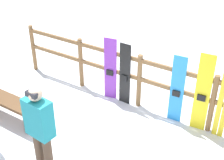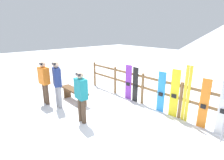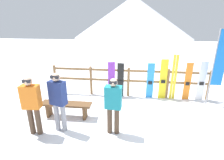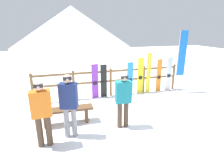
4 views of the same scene
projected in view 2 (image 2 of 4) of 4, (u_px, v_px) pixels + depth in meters
The scene contains 13 objects.
ground_plane at pixel (100, 121), 5.39m from camera, with size 40.00×40.00×0.00m, color white.
fence at pixel (143, 86), 6.47m from camera, with size 6.10×0.10×1.17m.
bench at pixel (74, 92), 6.75m from camera, with size 1.57×0.36×0.49m.
person_orange at pixel (44, 80), 6.40m from camera, with size 0.47×0.29×1.62m.
person_teal at pixel (81, 94), 5.09m from camera, with size 0.44×0.27×1.57m.
person_navy at pixel (57, 81), 6.08m from camera, with size 0.48×0.34×1.68m.
snowboard_purple at pixel (128, 82), 6.91m from camera, with size 0.28×0.09×1.39m.
snowboard_black_stripe at pixel (135, 85), 6.66m from camera, with size 0.25×0.06×1.36m.
snowboard_blue at pixel (161, 92), 5.84m from camera, with size 0.26×0.07×1.39m.
snowboard_yellow at pixel (174, 94), 5.48m from camera, with size 0.28×0.07×1.55m.
ski_pair_yellow at pixel (187, 94), 5.18m from camera, with size 0.19×0.02×1.74m.
snowboard_orange at pixel (204, 104), 4.85m from camera, with size 0.25×0.07×1.45m.
snowboard_white at pixel (224, 109), 4.49m from camera, with size 0.27×0.07×1.51m.
Camera 2 is at (3.84, -2.94, 2.72)m, focal length 28.00 mm.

